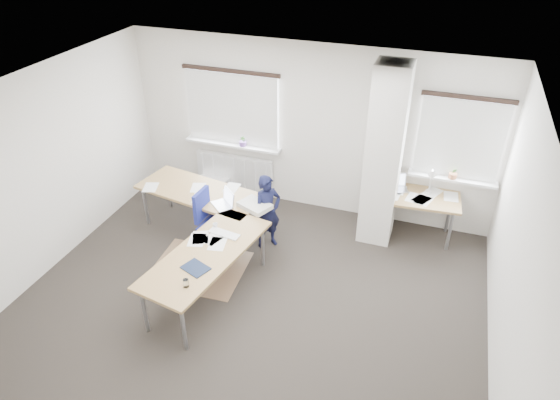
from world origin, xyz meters
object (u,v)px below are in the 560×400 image
(task_chair, at_px, (215,235))
(person, at_px, (268,212))
(desk_main, at_px, (206,222))
(desk_side, at_px, (413,197))

(task_chair, distance_m, person, 0.87)
(person, bearing_deg, desk_main, 171.21)
(desk_main, height_order, desk_side, desk_side)
(task_chair, height_order, person, person)
(desk_side, distance_m, task_chair, 3.06)
(desk_side, bearing_deg, task_chair, -157.42)
(desk_main, distance_m, task_chair, 0.49)
(task_chair, relative_size, person, 0.84)
(desk_side, relative_size, task_chair, 1.45)
(desk_main, bearing_deg, task_chair, 104.98)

